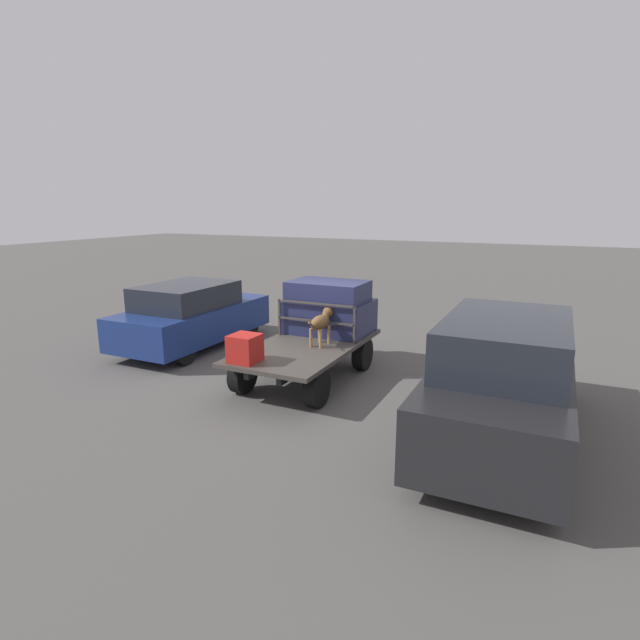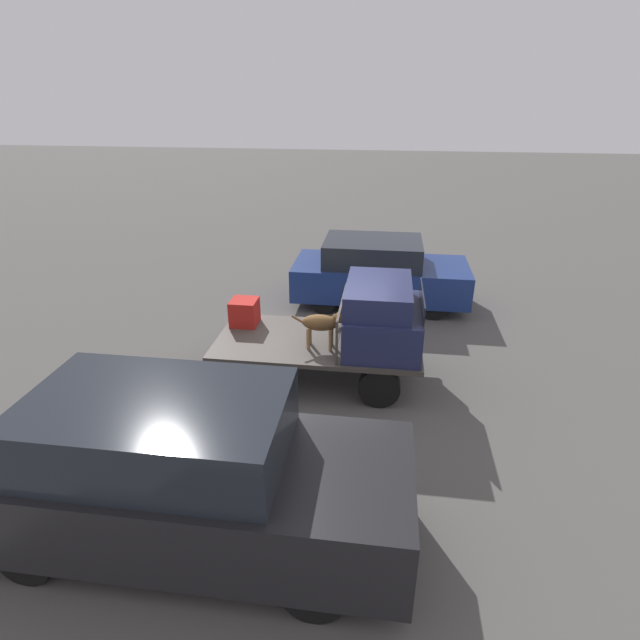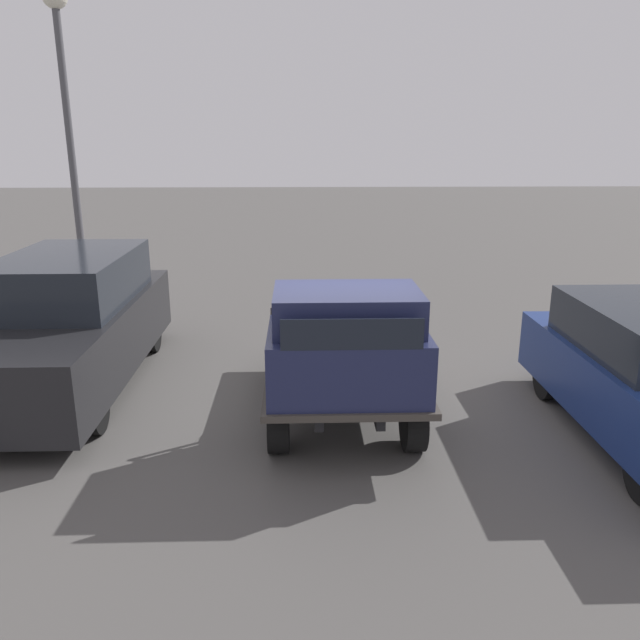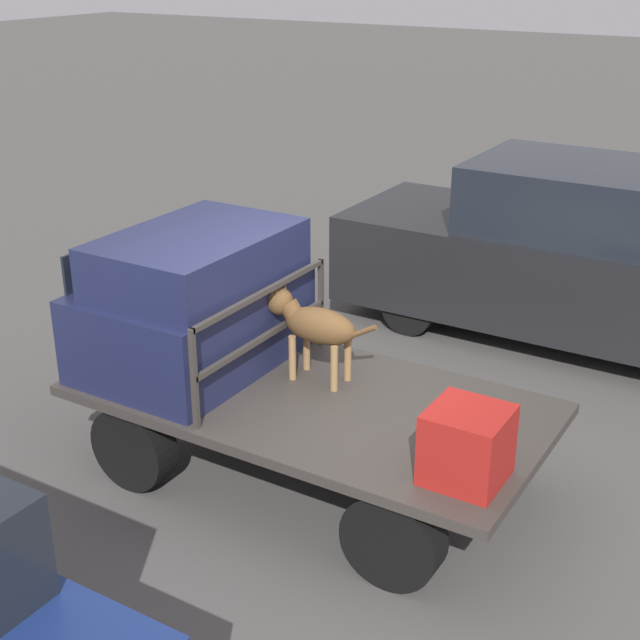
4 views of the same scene
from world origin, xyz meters
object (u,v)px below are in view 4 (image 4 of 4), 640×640
Objects in this scene: dog at (311,323)px; cargo_crate at (467,445)px; parked_pickup_far at (583,257)px; flatbed_truck at (310,418)px.

cargo_crate is at bearing 157.33° from dog.
parked_pickup_far reaches higher than cargo_crate.
flatbed_truck is at bearing 65.47° from parked_pickup_far.
flatbed_truck is 1.62m from cargo_crate.
cargo_crate is (-1.64, 0.74, -0.22)m from dog.
dog is 3.77m from parked_pickup_far.
flatbed_truck is 7.38× the size of cargo_crate.
parked_pickup_far is (0.48, -4.32, -0.06)m from cargo_crate.
dog is at bearing -60.98° from flatbed_truck.
parked_pickup_far reaches higher than flatbed_truck.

